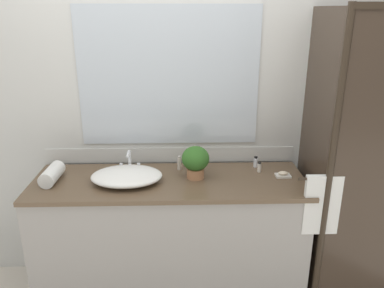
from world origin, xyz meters
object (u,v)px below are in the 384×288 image
object	(u,v)px
amenity_bottle_shampoo	(179,163)
rolled_towel_near_edge	(52,174)
sink_basin	(127,176)
amenity_bottle_body_wash	(256,162)
soap_dish	(283,174)
amenity_bottle_conditioner	(259,167)
potted_plant	(195,161)
faucet	(130,165)

from	to	relation	value
amenity_bottle_shampoo	rolled_towel_near_edge	bearing A→B (deg)	-168.45
sink_basin	amenity_bottle_body_wash	distance (m)	0.91
soap_dish	sink_basin	bearing A→B (deg)	-176.94
amenity_bottle_conditioner	rolled_towel_near_edge	world-z (taller)	rolled_towel_near_edge
amenity_bottle_conditioner	potted_plant	bearing A→B (deg)	-169.21
amenity_bottle_conditioner	rolled_towel_near_edge	size ratio (longest dim) A/B	0.30
amenity_bottle_conditioner	amenity_bottle_body_wash	size ratio (longest dim) A/B	0.90
amenity_bottle_shampoo	amenity_bottle_conditioner	bearing A→B (deg)	-5.92
potted_plant	rolled_towel_near_edge	world-z (taller)	potted_plant
faucet	amenity_bottle_conditioner	world-z (taller)	faucet
faucet	potted_plant	size ratio (longest dim) A/B	0.78
amenity_bottle_body_wash	rolled_towel_near_edge	bearing A→B (deg)	-171.69
sink_basin	faucet	distance (m)	0.17
soap_dish	amenity_bottle_conditioner	xyz separation A→B (m)	(-0.15, 0.08, 0.02)
amenity_bottle_body_wash	soap_dish	bearing A→B (deg)	-47.86
faucet	rolled_towel_near_edge	world-z (taller)	faucet
sink_basin	potted_plant	world-z (taller)	potted_plant
sink_basin	soap_dish	bearing A→B (deg)	3.06
soap_dish	amenity_bottle_shampoo	distance (m)	0.71
faucet	amenity_bottle_body_wash	size ratio (longest dim) A/B	2.17
amenity_bottle_body_wash	rolled_towel_near_edge	size ratio (longest dim) A/B	0.33
amenity_bottle_body_wash	amenity_bottle_shampoo	size ratio (longest dim) A/B	0.79
faucet	potted_plant	world-z (taller)	potted_plant
rolled_towel_near_edge	amenity_bottle_shampoo	bearing A→B (deg)	11.55
rolled_towel_near_edge	amenity_bottle_body_wash	bearing A→B (deg)	8.31
potted_plant	rolled_towel_near_edge	bearing A→B (deg)	-178.32
soap_dish	amenity_bottle_body_wash	size ratio (longest dim) A/B	1.28
amenity_bottle_shampoo	rolled_towel_near_edge	distance (m)	0.84
amenity_bottle_conditioner	faucet	bearing A→B (deg)	178.18
potted_plant	amenity_bottle_body_wash	world-z (taller)	potted_plant
potted_plant	sink_basin	bearing A→B (deg)	-173.23
soap_dish	amenity_bottle_body_wash	distance (m)	0.23
amenity_bottle_conditioner	rolled_towel_near_edge	xyz separation A→B (m)	(-1.38, -0.11, 0.02)
faucet	amenity_bottle_shampoo	size ratio (longest dim) A/B	1.72
sink_basin	amenity_bottle_shampoo	distance (m)	0.39
sink_basin	amenity_bottle_body_wash	world-z (taller)	sink_basin
potted_plant	amenity_bottle_shampoo	size ratio (longest dim) A/B	2.22
rolled_towel_near_edge	amenity_bottle_conditioner	bearing A→B (deg)	4.65
potted_plant	rolled_towel_near_edge	xyz separation A→B (m)	(-0.93, -0.03, -0.07)
potted_plant	amenity_bottle_shampoo	bearing A→B (deg)	127.04
faucet	rolled_towel_near_edge	distance (m)	0.51
soap_dish	amenity_bottle_body_wash	xyz separation A→B (m)	(-0.15, 0.17, 0.02)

